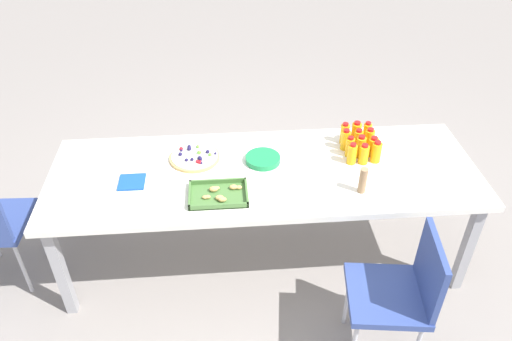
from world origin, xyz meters
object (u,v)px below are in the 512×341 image
Objects in this scene: juice_bottle_4 at (358,140)px; juice_bottle_7 at (360,147)px; juice_bottle_9 at (376,152)px; cardboard_tube at (363,181)px; juice_bottle_8 at (350,147)px; fruit_pizza at (195,157)px; plate_stack at (262,159)px; chair_far_left at (401,289)px; snack_tray at (219,194)px; juice_bottle_1 at (356,133)px; juice_bottle_0 at (367,132)px; juice_bottle_2 at (345,134)px; juice_bottle_5 at (345,140)px; juice_bottle_3 at (369,139)px; juice_bottle_10 at (364,154)px; napkin_stack at (132,182)px; party_table at (264,178)px; juice_bottle_6 at (373,147)px; juice_bottle_11 at (352,154)px.

juice_bottle_7 is (0.00, 0.08, 0.00)m from juice_bottle_4.
cardboard_tube reaches higher than juice_bottle_9.
cardboard_tube is at bearing 88.20° from juice_bottle_8.
fruit_pizza is 0.42m from plate_stack.
chair_far_left is 1.09m from snack_tray.
juice_bottle_1 is 0.46× the size of snack_tray.
juice_bottle_2 reaches higher than juice_bottle_0.
cardboard_tube is (0.00, 0.43, 0.01)m from juice_bottle_5.
juice_bottle_0 is at bearing -94.67° from juice_bottle_3.
juice_bottle_1 is 1.12× the size of juice_bottle_10.
chair_far_left reaches higher than snack_tray.
napkin_stack is 0.95× the size of cardboard_tube.
juice_bottle_5 is at bearing -177.96° from fruit_pizza.
party_table is 17.97× the size of juice_bottle_5.
plate_stack is at bearing -5.72° from juice_bottle_10.
juice_bottle_6 is at bearing -136.07° from juice_bottle_10.
juice_bottle_8 is (-0.54, -0.12, 0.12)m from party_table.
juice_bottle_2 is 0.44× the size of snack_tray.
juice_bottle_1 is at bearing -93.77° from juice_bottle_7.
juice_bottle_8 is at bearing -167.93° from party_table.
juice_bottle_0 is 0.95× the size of napkin_stack.
juice_bottle_8 is (-0.00, 0.15, -0.00)m from juice_bottle_2.
fruit_pizza is 0.40m from snack_tray.
chair_far_left is at bearing 96.11° from juice_bottle_8.
snack_tray is 1.55× the size of plate_stack.
juice_bottle_8 is at bearing -177.89° from plate_stack.
napkin_stack is at bearing 3.92° from juice_bottle_9.
snack_tray is at bearing 24.43° from juice_bottle_4.
juice_bottle_0 is at bearing -167.52° from napkin_stack.
juice_bottle_11 reaches higher than juice_bottle_10.
juice_bottle_3 is 1.48m from napkin_stack.
juice_bottle_4 reaches higher than fruit_pizza.
juice_bottle_7 is at bearing -159.72° from snack_tray.
napkin_stack is at bearing 9.47° from juice_bottle_3.
juice_bottle_11 reaches higher than napkin_stack.
juice_bottle_5 is at bearing -169.28° from napkin_stack.
fruit_pizza is (1.10, 0.03, -0.05)m from juice_bottle_3.
juice_bottle_5 is (-0.53, -0.19, 0.12)m from party_table.
juice_bottle_9 is 1.11m from fruit_pizza.
napkin_stack is (0.77, 0.15, -0.01)m from plate_stack.
juice_bottle_1 is 0.16m from juice_bottle_7.
juice_bottle_6 is at bearing -89.29° from juice_bottle_9.
chair_far_left is 5.66× the size of juice_bottle_7.
juice_bottle_0 reaches higher than chair_far_left.
chair_far_left is at bearing 153.24° from napkin_stack.
juice_bottle_2 is 0.17m from juice_bottle_7.
juice_bottle_2 is 0.97× the size of napkin_stack.
juice_bottle_9 is (-0.08, 0.06, -0.00)m from juice_bottle_7.
juice_bottle_9 is at bearing 3.71° from chair_far_left.
juice_bottle_11 reaches higher than plate_stack.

